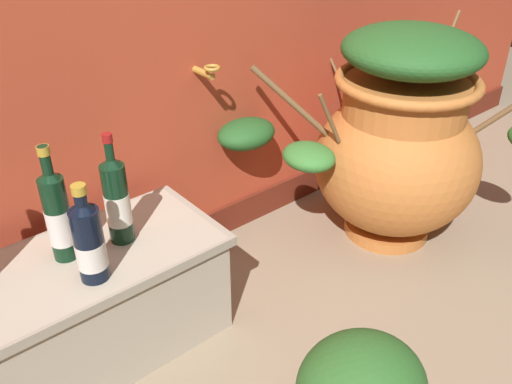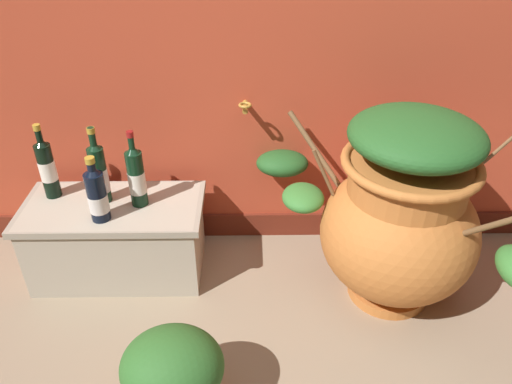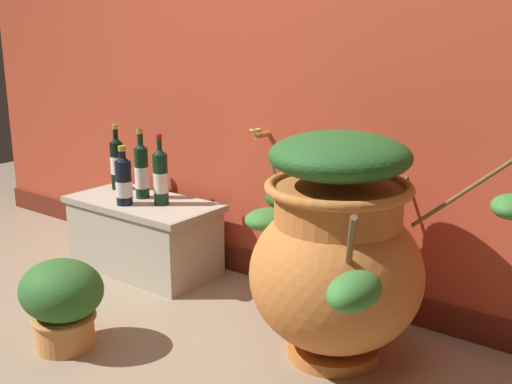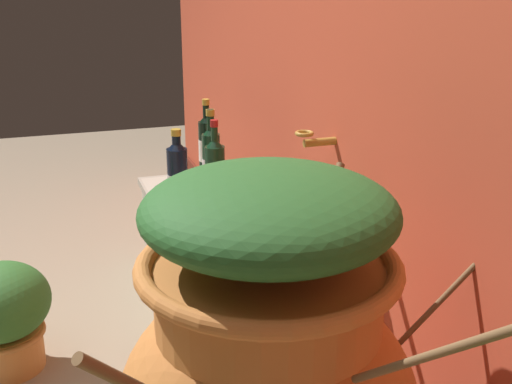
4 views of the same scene
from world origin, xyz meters
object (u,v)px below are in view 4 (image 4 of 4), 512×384
object	(u,v)px
wine_bottle_middle	(178,172)
wine_bottle_back	(207,146)
wine_bottle_right	(215,175)
potted_shrub	(2,313)
wine_bottle_left	(211,162)
terracotta_urn	(270,369)

from	to	relation	value
wine_bottle_middle	wine_bottle_back	xyz separation A→B (m)	(-0.25, 0.18, 0.02)
wine_bottle_middle	wine_bottle_right	xyz separation A→B (m)	(0.14, 0.11, 0.02)
wine_bottle_back	potted_shrub	size ratio (longest dim) A/B	0.98
wine_bottle_left	wine_bottle_right	xyz separation A→B (m)	(0.16, -0.03, -0.00)
wine_bottle_middle	wine_bottle_back	bearing A→B (deg)	144.82
terracotta_urn	wine_bottle_right	distance (m)	1.09
terracotta_urn	wine_bottle_left	distance (m)	1.25
terracotta_urn	wine_bottle_middle	bearing A→B (deg)	177.01
terracotta_urn	wine_bottle_back	xyz separation A→B (m)	(-1.46, 0.24, 0.09)
wine_bottle_left	potted_shrub	size ratio (longest dim) A/B	0.99
wine_bottle_middle	potted_shrub	size ratio (longest dim) A/B	0.82
wine_bottle_back	potted_shrub	distance (m)	1.07
wine_bottle_left	wine_bottle_middle	distance (m)	0.14
terracotta_urn	wine_bottle_middle	world-z (taller)	terracotta_urn
wine_bottle_middle	wine_bottle_right	world-z (taller)	wine_bottle_right
wine_bottle_right	potted_shrub	world-z (taller)	wine_bottle_right
wine_bottle_back	potted_shrub	xyz separation A→B (m)	(0.61, -0.82, -0.31)
wine_bottle_right	wine_bottle_left	bearing A→B (deg)	170.16
wine_bottle_right	terracotta_urn	bearing A→B (deg)	-9.13
wine_bottle_back	potted_shrub	world-z (taller)	wine_bottle_back
wine_bottle_back	wine_bottle_left	bearing A→B (deg)	-10.29
terracotta_urn	wine_bottle_middle	distance (m)	1.21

